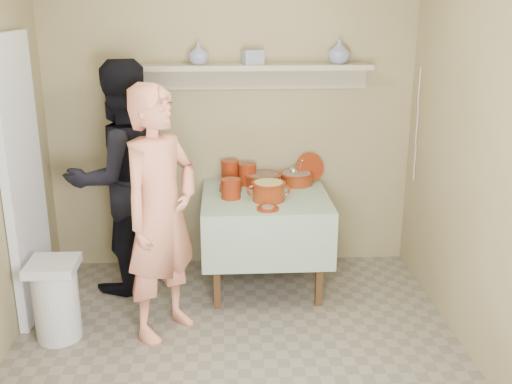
{
  "coord_description": "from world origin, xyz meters",
  "views": [
    {
      "loc": [
        -0.06,
        -3.12,
        2.19
      ],
      "look_at": [
        0.15,
        0.75,
        0.95
      ],
      "focal_mm": 42.0,
      "sensor_mm": 36.0,
      "label": 1
    }
  ],
  "objects": [
    {
      "name": "plate_stack_b",
      "position": [
        0.12,
        1.55,
        0.85
      ],
      "size": [
        0.14,
        0.14,
        0.17
      ],
      "primitive_type": "cylinder",
      "color": "#661807",
      "rests_on": "serving_table"
    },
    {
      "name": "propped_lid",
      "position": [
        0.64,
        1.6,
        0.88
      ],
      "size": [
        0.26,
        0.16,
        0.24
      ],
      "primitive_type": "cylinder",
      "rotation": [
        1.26,
        0.0,
        0.31
      ],
      "color": "#661807",
      "rests_on": "serving_table"
    },
    {
      "name": "front_plate",
      "position": [
        0.24,
        0.92,
        0.77
      ],
      "size": [
        0.16,
        0.16,
        0.03
      ],
      "color": "#661807",
      "rests_on": "serving_table"
    },
    {
      "name": "person_cook",
      "position": [
        -0.48,
        0.6,
        0.86
      ],
      "size": [
        0.71,
        0.74,
        1.71
      ],
      "primitive_type": "imported",
      "rotation": [
        0.0,
        0.0,
        0.91
      ],
      "color": "#D9805E",
      "rests_on": "ground"
    },
    {
      "name": "cazuela_meat_a",
      "position": [
        0.25,
        1.5,
        0.82
      ],
      "size": [
        0.3,
        0.3,
        0.1
      ],
      "color": "#611904",
      "rests_on": "serving_table"
    },
    {
      "name": "tile_panel",
      "position": [
        -1.46,
        0.95,
        1.0
      ],
      "size": [
        0.06,
        0.7,
        2.0
      ],
      "primitive_type": "cube",
      "color": "silver",
      "rests_on": "ground"
    },
    {
      "name": "person_helper",
      "position": [
        -0.84,
        1.31,
        0.9
      ],
      "size": [
        1.1,
        1.04,
        1.79
      ],
      "primitive_type": "imported",
      "rotation": [
        0.0,
        0.0,
        -2.57
      ],
      "color": "black",
      "rests_on": "ground"
    },
    {
      "name": "bowl_stack",
      "position": [
        -0.02,
        1.2,
        0.84
      ],
      "size": [
        0.15,
        0.15,
        0.15
      ],
      "primitive_type": "cylinder",
      "color": "#661807",
      "rests_on": "serving_table"
    },
    {
      "name": "vase_left",
      "position": [
        -0.25,
        1.61,
        1.8
      ],
      "size": [
        0.23,
        0.23,
        0.17
      ],
      "primitive_type": "imported",
      "rotation": [
        0.0,
        0.0,
        0.9
      ],
      "color": "navy",
      "rests_on": "wall_shelf"
    },
    {
      "name": "room_shell",
      "position": [
        0.0,
        0.0,
        1.61
      ],
      "size": [
        3.04,
        3.54,
        2.62
      ],
      "color": "#96875C",
      "rests_on": "ground"
    },
    {
      "name": "serving_table",
      "position": [
        0.25,
        1.28,
        0.64
      ],
      "size": [
        0.97,
        0.97,
        0.76
      ],
      "color": "#4C2D16",
      "rests_on": "ground"
    },
    {
      "name": "plate_stack_a",
      "position": [
        -0.02,
        1.59,
        0.86
      ],
      "size": [
        0.15,
        0.15,
        0.19
      ],
      "primitive_type": "cylinder",
      "color": "#661807",
      "rests_on": "serving_table"
    },
    {
      "name": "trash_bin",
      "position": [
        -1.2,
        0.54,
        0.28
      ],
      "size": [
        0.32,
        0.32,
        0.56
      ],
      "color": "silver",
      "rests_on": "ground"
    },
    {
      "name": "electrical_cord",
      "position": [
        1.47,
        1.48,
        1.25
      ],
      "size": [
        0.01,
        0.05,
        0.9
      ],
      "color": "silver",
      "rests_on": "wall_shelf"
    },
    {
      "name": "wall_shelf",
      "position": [
        0.2,
        1.65,
        1.67
      ],
      "size": [
        1.8,
        0.25,
        0.21
      ],
      "color": "tan",
      "rests_on": "room_shell"
    },
    {
      "name": "cazuela_rice",
      "position": [
        0.27,
        1.13,
        0.85
      ],
      "size": [
        0.33,
        0.25,
        0.14
      ],
      "color": "#611904",
      "rests_on": "serving_table"
    },
    {
      "name": "ground",
      "position": [
        0.0,
        0.0,
        0.0
      ],
      "size": [
        3.5,
        3.5,
        0.0
      ],
      "primitive_type": "plane",
      "color": "#746B5B",
      "rests_on": "ground"
    },
    {
      "name": "empty_bowl",
      "position": [
        -0.02,
        1.38,
        0.79
      ],
      "size": [
        0.18,
        0.18,
        0.05
      ],
      "primitive_type": "cylinder",
      "color": "#661807",
      "rests_on": "serving_table"
    },
    {
      "name": "ceramic_box",
      "position": [
        0.17,
        1.61,
        1.77
      ],
      "size": [
        0.18,
        0.15,
        0.11
      ],
      "primitive_type": "cube",
      "rotation": [
        0.0,
        0.0,
        0.3
      ],
      "color": "navy",
      "rests_on": "wall_shelf"
    },
    {
      "name": "vase_right",
      "position": [
        0.85,
        1.61,
        1.81
      ],
      "size": [
        0.21,
        0.21,
        0.19
      ],
      "primitive_type": "imported",
      "rotation": [
        0.0,
        0.0,
        0.2
      ],
      "color": "navy",
      "rests_on": "wall_shelf"
    },
    {
      "name": "ladle",
      "position": [
        0.5,
        1.54,
        0.87
      ],
      "size": [
        0.08,
        0.26,
        0.19
      ],
      "color": "silver",
      "rests_on": "cazuela_meat_b"
    },
    {
      "name": "cazuela_meat_b",
      "position": [
        0.52,
        1.53,
        0.82
      ],
      "size": [
        0.28,
        0.28,
        0.1
      ],
      "color": "#611904",
      "rests_on": "serving_table"
    }
  ]
}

